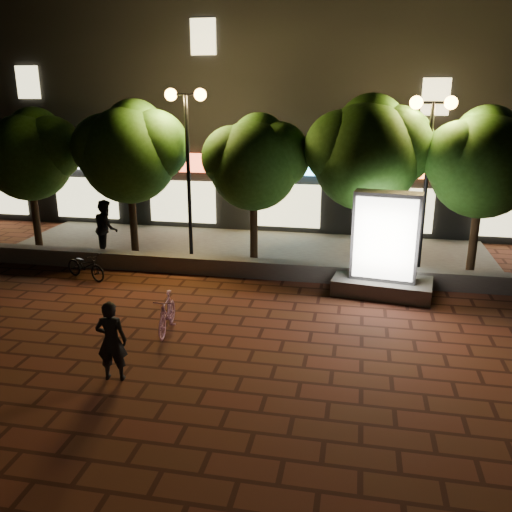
% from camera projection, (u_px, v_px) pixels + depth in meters
% --- Properties ---
extents(ground, '(80.00, 80.00, 0.00)m').
position_uv_depth(ground, '(186.00, 332.00, 12.00)').
color(ground, '#54241A').
rests_on(ground, ground).
extents(retaining_wall, '(16.00, 0.45, 0.50)m').
position_uv_depth(retaining_wall, '(228.00, 267.00, 15.68)').
color(retaining_wall, slate).
rests_on(retaining_wall, ground).
extents(sidewalk, '(16.00, 5.00, 0.08)m').
position_uv_depth(sidewalk, '(246.00, 250.00, 18.09)').
color(sidewalk, slate).
rests_on(sidewalk, ground).
extents(building_block, '(28.00, 8.12, 11.30)m').
position_uv_depth(building_block, '(277.00, 96.00, 22.71)').
color(building_block, black).
rests_on(building_block, ground).
extents(tree_far_left, '(3.36, 2.80, 4.63)m').
position_uv_depth(tree_far_left, '(30.00, 152.00, 17.41)').
color(tree_far_left, black).
rests_on(tree_far_left, sidewalk).
extents(tree_left, '(3.60, 3.00, 4.89)m').
position_uv_depth(tree_left, '(131.00, 149.00, 16.73)').
color(tree_left, black).
rests_on(tree_left, sidewalk).
extents(tree_mid, '(3.24, 2.70, 4.50)m').
position_uv_depth(tree_mid, '(256.00, 159.00, 16.08)').
color(tree_mid, black).
rests_on(tree_mid, sidewalk).
extents(tree_right, '(3.72, 3.10, 5.07)m').
position_uv_depth(tree_right, '(368.00, 150.00, 15.37)').
color(tree_right, black).
rests_on(tree_right, sidewalk).
extents(tree_far_right, '(3.48, 2.90, 4.76)m').
position_uv_depth(tree_far_right, '(485.00, 159.00, 14.85)').
color(tree_far_right, black).
rests_on(tree_far_right, sidewalk).
extents(street_lamp_left, '(1.26, 0.36, 5.18)m').
position_uv_depth(street_lamp_left, '(187.00, 131.00, 15.96)').
color(street_lamp_left, black).
rests_on(street_lamp_left, sidewalk).
extents(street_lamp_right, '(1.26, 0.36, 4.98)m').
position_uv_depth(street_lamp_right, '(430.00, 140.00, 14.73)').
color(street_lamp_right, black).
rests_on(street_lamp_right, sidewalk).
extents(ad_kiosk, '(2.69, 1.61, 2.75)m').
position_uv_depth(ad_kiosk, '(384.00, 254.00, 13.95)').
color(ad_kiosk, slate).
rests_on(ad_kiosk, ground).
extents(scooter_pink, '(0.58, 1.50, 0.88)m').
position_uv_depth(scooter_pink, '(167.00, 313.00, 11.91)').
color(scooter_pink, '#B974A1').
rests_on(scooter_pink, ground).
extents(rider, '(0.62, 0.46, 1.56)m').
position_uv_depth(rider, '(112.00, 341.00, 9.83)').
color(rider, black).
rests_on(rider, ground).
extents(scooter_parked, '(1.59, 1.04, 0.79)m').
position_uv_depth(scooter_parked, '(86.00, 266.00, 15.30)').
color(scooter_parked, black).
rests_on(scooter_parked, ground).
extents(pedestrian, '(1.02, 1.11, 1.82)m').
position_uv_depth(pedestrian, '(106.00, 228.00, 17.09)').
color(pedestrian, black).
rests_on(pedestrian, sidewalk).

